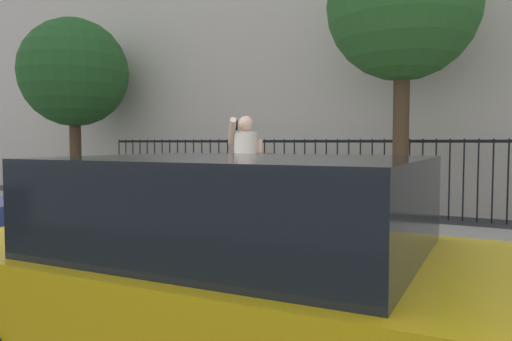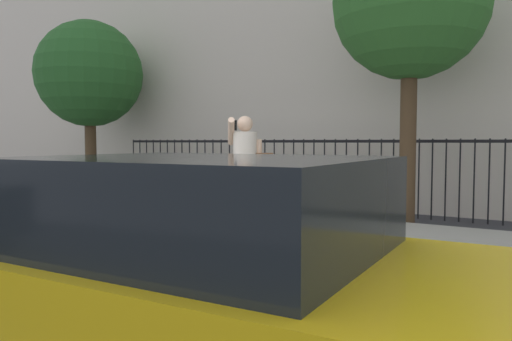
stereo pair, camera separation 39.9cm
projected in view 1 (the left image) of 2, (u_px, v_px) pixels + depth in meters
The scene contains 8 objects.
ground_plane at pixel (137, 273), 5.80m from camera, with size 60.00×60.00×0.00m, color #333338.
sidewalk at pixel (234, 235), 7.73m from camera, with size 28.00×4.40×0.15m, color #9E9B93.
iron_fence at pixel (321, 165), 10.91m from camera, with size 12.03×0.04×1.60m.
taxi_yellow at pixel (266, 288), 2.83m from camera, with size 4.27×2.00×1.45m.
pedestrian_on_phone at pixel (248, 167), 7.12m from camera, with size 0.72×0.65×1.76m.
street_bench at pixel (103, 183), 10.70m from camera, with size 1.60×0.45×0.95m.
street_tree_near at pixel (74, 73), 13.07m from camera, with size 2.84×2.84×4.79m.
street_tree_far at pixel (403, 5), 8.89m from camera, with size 2.76×2.76×5.41m.
Camera 1 is at (3.99, -4.34, 1.54)m, focal length 34.63 mm.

